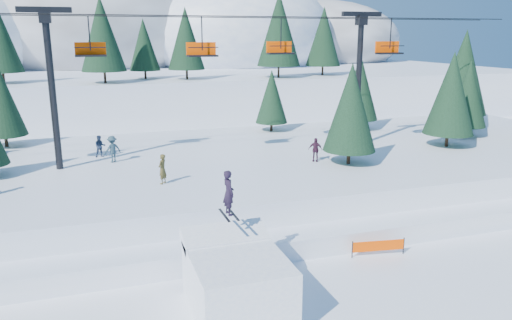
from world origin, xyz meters
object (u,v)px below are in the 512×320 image
object	(u,v)px
jump_kicker	(237,280)
banner_near	(378,246)
chairlift	(199,61)
banner_far	(387,231)

from	to	relation	value
jump_kicker	banner_near	bearing A→B (deg)	18.46
jump_kicker	banner_near	xyz separation A→B (m)	(8.41, 2.81, -0.84)
chairlift	banner_near	xyz separation A→B (m)	(6.24, -13.71, -8.78)
jump_kicker	banner_far	distance (m)	10.96
banner_near	banner_far	size ratio (longest dim) A/B	1.00
chairlift	jump_kicker	bearing A→B (deg)	-97.46
jump_kicker	chairlift	distance (m)	18.46
jump_kicker	chairlift	xyz separation A→B (m)	(2.16, 16.52, 7.94)
banner_near	banner_far	bearing A→B (deg)	46.94
chairlift	banner_near	distance (m)	17.44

